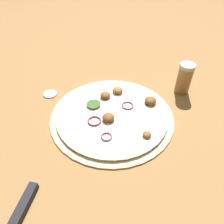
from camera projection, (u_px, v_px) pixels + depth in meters
ground_plane at (112, 117)px, 0.67m from camera, size 3.00×3.00×0.00m
pizza at (112, 114)px, 0.67m from camera, size 0.38×0.38×0.03m
spice_jar at (184, 78)px, 0.73m from camera, size 0.05×0.05×0.11m
loose_cap at (50, 93)px, 0.75m from camera, size 0.05×0.05×0.01m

